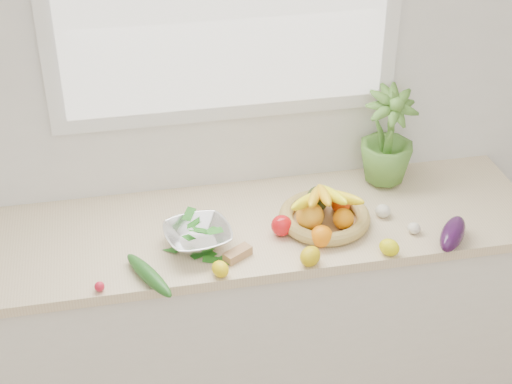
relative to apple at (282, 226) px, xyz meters
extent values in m
cube|color=white|center=(-0.13, 0.39, 0.41)|extent=(4.50, 0.02, 2.70)
cube|color=silver|center=(-0.13, 0.09, -0.51)|extent=(2.20, 0.58, 0.86)
cube|color=beige|center=(-0.13, 0.09, -0.06)|extent=(2.24, 0.62, 0.04)
sphere|color=orange|center=(0.12, -0.09, 0.00)|extent=(0.08, 0.08, 0.08)
ellipsoid|color=yellow|center=(-0.26, -0.19, -0.01)|extent=(0.08, 0.08, 0.05)
ellipsoid|color=gold|center=(0.06, -0.19, -0.01)|extent=(0.11, 0.11, 0.07)
ellipsoid|color=yellow|center=(0.34, -0.19, -0.01)|extent=(0.09, 0.10, 0.06)
sphere|color=red|center=(0.00, 0.00, 0.00)|extent=(0.10, 0.10, 0.08)
cube|color=tan|center=(-0.18, -0.11, -0.02)|extent=(0.11, 0.09, 0.03)
ellipsoid|color=silver|center=(0.40, 0.04, -0.01)|extent=(0.07, 0.07, 0.05)
ellipsoid|color=white|center=(0.26, 0.15, -0.02)|extent=(0.06, 0.06, 0.04)
ellipsoid|color=white|center=(0.47, -0.09, -0.02)|extent=(0.06, 0.06, 0.04)
ellipsoid|color=#2D0E34|center=(0.58, -0.17, 0.00)|extent=(0.19, 0.22, 0.08)
ellipsoid|color=#175017|center=(-0.50, -0.17, -0.01)|extent=(0.17, 0.27, 0.05)
sphere|color=red|center=(-0.66, -0.19, -0.02)|extent=(0.04, 0.04, 0.03)
imported|color=#518731|center=(0.48, 0.27, 0.17)|extent=(0.25, 0.25, 0.38)
cylinder|color=tan|center=(0.17, 0.04, -0.03)|extent=(0.31, 0.31, 0.01)
torus|color=tan|center=(0.17, 0.04, -0.01)|extent=(0.37, 0.37, 0.05)
sphere|color=orange|center=(0.11, 0.01, 0.02)|extent=(0.11, 0.11, 0.10)
sphere|color=orange|center=(0.23, -0.02, 0.01)|extent=(0.09, 0.09, 0.08)
sphere|color=#DC3E06|center=(0.25, 0.08, 0.01)|extent=(0.08, 0.08, 0.07)
ellipsoid|color=#1E3116|center=(0.16, 0.11, 0.02)|extent=(0.09, 0.09, 0.10)
ellipsoid|color=#FFEF15|center=(0.10, 0.02, 0.08)|extent=(0.18, 0.19, 0.10)
ellipsoid|color=yellow|center=(0.13, 0.03, 0.09)|extent=(0.13, 0.22, 0.10)
ellipsoid|color=yellow|center=(0.16, 0.03, 0.09)|extent=(0.06, 0.23, 0.10)
ellipsoid|color=#FCF914|center=(0.19, 0.03, 0.09)|extent=(0.09, 0.23, 0.10)
ellipsoid|color=yellow|center=(0.23, 0.02, 0.08)|extent=(0.15, 0.21, 0.10)
cylinder|color=silver|center=(-0.31, -0.02, -0.03)|extent=(0.11, 0.11, 0.02)
imported|color=white|center=(-0.31, -0.02, 0.01)|extent=(0.27, 0.27, 0.06)
ellipsoid|color=#1B6E1E|center=(-0.31, -0.02, 0.05)|extent=(0.20, 0.20, 0.07)
camera|label=1|loc=(-0.55, -2.25, 1.63)|focal=55.00mm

